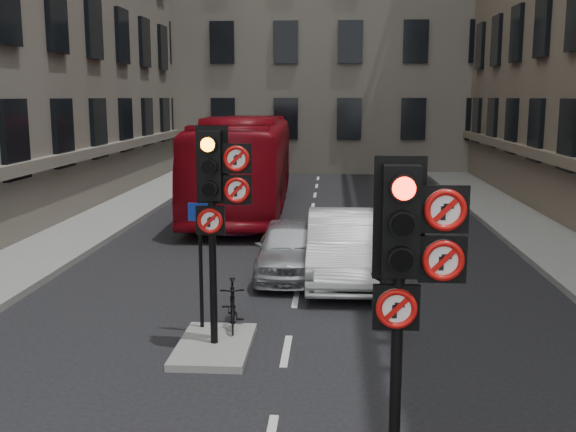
# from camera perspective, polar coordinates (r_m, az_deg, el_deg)

# --- Properties ---
(pavement_left) EXTENTS (3.00, 50.00, 0.16)m
(pavement_left) POSITION_cam_1_polar(r_m,az_deg,el_deg) (19.68, -20.08, -2.50)
(pavement_left) COLOR gray
(pavement_left) RESTS_ON ground
(centre_island) EXTENTS (1.20, 2.00, 0.12)m
(centre_island) POSITION_cam_1_polar(r_m,az_deg,el_deg) (11.48, -6.24, -10.87)
(centre_island) COLOR gray
(centre_island) RESTS_ON ground
(building_far) EXTENTS (30.00, 14.00, 20.00)m
(building_far) POSITION_cam_1_polar(r_m,az_deg,el_deg) (43.95, 2.94, 17.69)
(building_far) COLOR slate
(building_far) RESTS_ON ground
(signal_near) EXTENTS (0.91, 0.40, 3.58)m
(signal_near) POSITION_cam_1_polar(r_m,az_deg,el_deg) (6.77, 10.14, -3.46)
(signal_near) COLOR black
(signal_near) RESTS_ON ground
(signal_far) EXTENTS (0.91, 0.40, 3.58)m
(signal_far) POSITION_cam_1_polar(r_m,az_deg,el_deg) (10.80, -6.07, 2.31)
(signal_far) COLOR black
(signal_far) RESTS_ON centre_island
(car_silver) EXTENTS (1.67, 3.88, 1.30)m
(car_silver) POSITION_cam_1_polar(r_m,az_deg,el_deg) (15.79, 0.11, -2.74)
(car_silver) COLOR #A5A9AD
(car_silver) RESTS_ON ground
(car_white) EXTENTS (1.69, 4.72, 1.55)m
(car_white) POSITION_cam_1_polar(r_m,az_deg,el_deg) (15.47, 4.76, -2.57)
(car_white) COLOR silver
(car_white) RESTS_ON ground
(car_pink) EXTENTS (1.92, 4.48, 1.29)m
(car_pink) POSITION_cam_1_polar(r_m,az_deg,el_deg) (21.95, -4.31, 0.84)
(car_pink) COLOR #F04694
(car_pink) RESTS_ON ground
(bus_red) EXTENTS (3.33, 12.47, 3.45)m
(bus_red) POSITION_cam_1_polar(r_m,az_deg,el_deg) (24.89, -3.70, 4.44)
(bus_red) COLOR maroon
(bus_red) RESTS_ON ground
(motorcycle) EXTENTS (0.63, 1.52, 0.89)m
(motorcycle) POSITION_cam_1_polar(r_m,az_deg,el_deg) (12.26, -4.72, -7.57)
(motorcycle) COLOR black
(motorcycle) RESTS_ON ground
(motorcyclist) EXTENTS (0.60, 0.43, 1.55)m
(motorcyclist) POSITION_cam_1_polar(r_m,az_deg,el_deg) (12.22, 8.32, -6.08)
(motorcyclist) COLOR black
(motorcyclist) RESTS_ON ground
(info_sign) EXTENTS (0.39, 0.14, 2.23)m
(info_sign) POSITION_cam_1_polar(r_m,az_deg,el_deg) (11.80, -7.45, -2.69)
(info_sign) COLOR black
(info_sign) RESTS_ON centre_island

